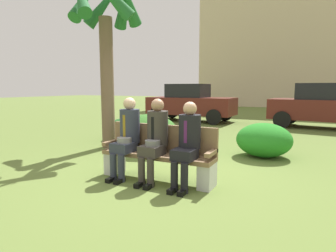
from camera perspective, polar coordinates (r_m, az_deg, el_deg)
The scene contains 12 objects.
ground_plane at distance 5.02m, azimuth -1.16°, elevation -9.83°, with size 80.00×80.00×0.00m, color #5B7032.
park_bench at distance 4.72m, azimuth -1.88°, elevation -5.65°, with size 1.93×0.44×0.90m.
seated_man_left at distance 4.83m, azimuth -8.25°, elevation -1.49°, with size 0.34×0.72×1.35m.
seated_man_middle at distance 4.54m, azimuth -2.62°, elevation -2.06°, with size 0.34×0.72×1.34m.
seated_man_right at distance 4.30m, azimuth 3.93°, elevation -2.81°, with size 0.34×0.72×1.30m.
palm_tree_tall at distance 7.46m, azimuth -12.49°, elevation 20.27°, with size 1.95×1.90×4.45m.
shrub_near_bench at distance 6.73m, azimuth -3.93°, elevation -1.41°, with size 1.43×1.31×0.89m, color #2F6421.
shrub_mid_lawn at distance 6.57m, azimuth 18.76°, elevation -2.68°, with size 1.20×1.10×0.75m, color #237C21.
shrub_far_lawn at distance 8.36m, azimuth -8.86°, elevation -0.61°, with size 1.01×0.92×0.63m, color #215520.
parked_car_near at distance 12.91m, azimuth 4.50°, elevation 4.70°, with size 3.94×1.79×1.68m.
parked_car_far at distance 12.02m, azimuth 29.07°, elevation 3.53°, with size 4.05×2.07×1.68m.
building_backdrop at distance 27.34m, azimuth 25.41°, elevation 17.35°, with size 16.05×8.14×12.80m.
Camera 1 is at (2.24, -4.23, 1.51)m, focal length 30.25 mm.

